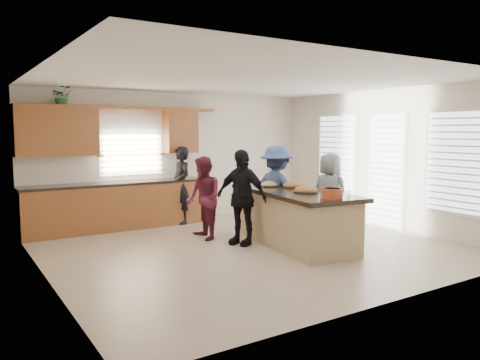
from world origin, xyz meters
TOP-DOWN VIEW (x-y plane):
  - floor at (0.00, 0.00)m, footprint 6.50×6.50m
  - room_shell at (0.00, 0.00)m, footprint 6.52×6.02m
  - back_cabinetry at (-1.47, 2.73)m, footprint 4.08×0.66m
  - right_wall_glazing at (3.22, -0.13)m, footprint 0.06×4.00m
  - island at (0.75, -0.23)m, footprint 1.48×2.82m
  - platter_front at (0.74, -0.54)m, footprint 0.43×0.43m
  - platter_mid at (1.03, 0.13)m, footprint 0.44×0.44m
  - platter_back at (0.75, 0.48)m, footprint 0.36×0.36m
  - salad_bowl at (0.64, -1.28)m, footprint 0.32×0.32m
  - clear_cup at (0.99, -1.27)m, footprint 0.08×0.08m
  - plate_stack at (0.90, 0.63)m, footprint 0.20×0.20m
  - flower_vase at (1.04, 0.83)m, footprint 0.14×0.14m
  - potted_plant at (-2.38, 2.82)m, footprint 0.42×0.38m
  - woman_left_back at (-0.10, 2.51)m, footprint 0.40×0.60m
  - woman_left_mid at (-0.38, 0.97)m, footprint 0.63×0.78m
  - woman_left_front at (-0.01, 0.28)m, footprint 0.79×1.05m
  - woman_right_back at (0.93, 0.51)m, footprint 0.95×1.24m
  - woman_right_front at (1.88, 0.09)m, footprint 0.68×0.86m

SIDE VIEW (x-z plane):
  - floor at x=0.00m, z-range 0.00..0.00m
  - island at x=0.75m, z-range -0.02..0.93m
  - woman_left_mid at x=-0.38m, z-range 0.00..1.52m
  - woman_right_front at x=1.88m, z-range 0.00..1.55m
  - woman_left_back at x=-0.10m, z-range 0.00..1.65m
  - woman_left_front at x=-0.01m, z-range 0.00..1.66m
  - woman_right_back at x=0.93m, z-range 0.00..1.70m
  - back_cabinetry at x=-1.47m, z-range -0.32..2.14m
  - plate_stack at x=0.90m, z-range 0.95..1.00m
  - platter_back at x=0.75m, z-range 0.90..1.05m
  - platter_front at x=0.74m, z-range 0.89..1.06m
  - platter_mid at x=1.03m, z-range 0.89..1.07m
  - clear_cup at x=0.99m, z-range 0.95..1.05m
  - salad_bowl at x=0.64m, z-range 0.96..1.11m
  - flower_vase at x=1.04m, z-range 0.97..1.38m
  - right_wall_glazing at x=3.22m, z-range 0.22..2.47m
  - room_shell at x=0.00m, z-range 0.50..3.31m
  - potted_plant at x=-2.38m, z-range 2.40..2.81m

